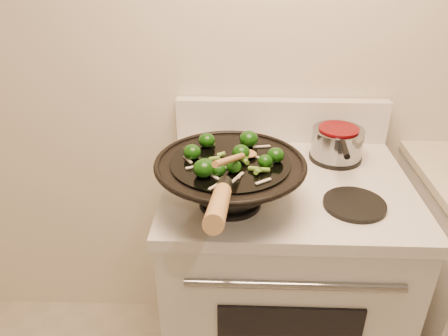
{
  "coord_description": "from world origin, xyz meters",
  "views": [
    {
      "loc": [
        -0.45,
        -0.05,
        1.62
      ],
      "look_at": [
        -0.49,
        1.03,
        1.04
      ],
      "focal_mm": 35.0,
      "sensor_mm": 36.0,
      "label": 1
    }
  ],
  "objects": [
    {
      "name": "stove",
      "position": [
        -0.29,
        1.17,
        0.47
      ],
      "size": [
        0.78,
        0.67,
        1.08
      ],
      "color": "white",
      "rests_on": "ground"
    },
    {
      "name": "wok",
      "position": [
        -0.47,
        1.01,
        1.01
      ],
      "size": [
        0.43,
        0.7,
        0.28
      ],
      "color": "black",
      "rests_on": "stove"
    },
    {
      "name": "stirfry",
      "position": [
        -0.48,
        1.02,
        1.08
      ],
      "size": [
        0.28,
        0.29,
        0.05
      ],
      "color": "#0E3608",
      "rests_on": "wok"
    },
    {
      "name": "wooden_spoon",
      "position": [
        -0.45,
        0.98,
        1.1
      ],
      "size": [
        0.12,
        0.28,
        0.11
      ],
      "color": "#A57640",
      "rests_on": "wok"
    },
    {
      "name": "saucepan",
      "position": [
        -0.11,
        1.32,
        0.98
      ],
      "size": [
        0.17,
        0.28,
        0.1
      ],
      "color": "gray",
      "rests_on": "stove"
    }
  ]
}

